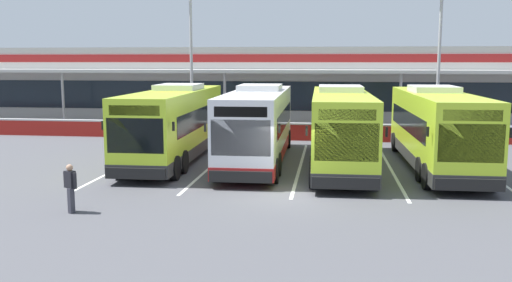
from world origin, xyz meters
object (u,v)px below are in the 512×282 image
object	(u,v)px
coach_bus_leftmost	(175,125)
coach_bus_left_centre	(258,126)
lamp_post_centre	(440,40)
coach_bus_centre	(340,129)
pedestrian_child	(70,187)
coach_bus_right_centre	(436,130)
lamp_post_west	(191,41)

from	to	relation	value
coach_bus_leftmost	coach_bus_left_centre	bearing A→B (deg)	-0.58
coach_bus_leftmost	lamp_post_centre	distance (m)	18.16
coach_bus_centre	pedestrian_child	bearing A→B (deg)	-134.03
coach_bus_right_centre	lamp_post_centre	xyz separation A→B (m)	(1.91, 10.24, 4.50)
lamp_post_west	pedestrian_child	bearing A→B (deg)	-87.19
pedestrian_child	lamp_post_centre	bearing A→B (deg)	52.43
coach_bus_left_centre	coach_bus_right_centre	world-z (taller)	same
coach_bus_right_centre	lamp_post_west	distance (m)	18.43
pedestrian_child	lamp_post_west	xyz separation A→B (m)	(-0.99, 20.25, 5.42)
coach_bus_leftmost	coach_bus_centre	size ratio (longest dim) A/B	1.00
coach_bus_centre	lamp_post_centre	distance (m)	13.13
coach_bus_centre	pedestrian_child	size ratio (longest dim) A/B	7.53
coach_bus_left_centre	lamp_post_centre	distance (m)	15.03
coach_bus_left_centre	lamp_post_west	bearing A→B (deg)	119.76
coach_bus_leftmost	lamp_post_west	world-z (taller)	lamp_post_west
coach_bus_leftmost	lamp_post_west	distance (m)	11.42
lamp_post_centre	coach_bus_centre	bearing A→B (deg)	-120.83
coach_bus_left_centre	coach_bus_centre	bearing A→B (deg)	-8.77
coach_bus_leftmost	lamp_post_centre	world-z (taller)	lamp_post_centre
coach_bus_leftmost	pedestrian_child	distance (m)	9.97
coach_bus_left_centre	lamp_post_centre	world-z (taller)	lamp_post_centre
pedestrian_child	lamp_post_centre	xyz separation A→B (m)	(15.26, 19.83, 5.42)
coach_bus_left_centre	coach_bus_right_centre	size ratio (longest dim) A/B	1.00
coach_bus_right_centre	coach_bus_leftmost	bearing A→B (deg)	178.60
coach_bus_centre	coach_bus_right_centre	size ratio (longest dim) A/B	1.00
coach_bus_leftmost	pedestrian_child	size ratio (longest dim) A/B	7.53
coach_bus_left_centre	pedestrian_child	bearing A→B (deg)	-116.66
lamp_post_west	coach_bus_right_centre	bearing A→B (deg)	-36.62
coach_bus_leftmost	coach_bus_left_centre	distance (m)	4.22
coach_bus_left_centre	lamp_post_centre	xyz separation A→B (m)	(10.31, 9.97, 4.50)
coach_bus_leftmost	lamp_post_west	size ratio (longest dim) A/B	1.11
pedestrian_child	lamp_post_west	bearing A→B (deg)	92.81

